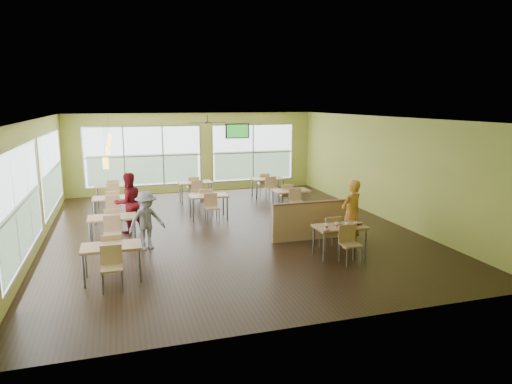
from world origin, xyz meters
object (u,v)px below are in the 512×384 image
(man_plaid, at_px, (351,214))
(food_basket, at_px, (358,223))
(main_table, at_px, (340,231))
(half_wall_divider, at_px, (315,220))

(man_plaid, relative_size, food_basket, 8.10)
(main_table, xyz_separation_m, food_basket, (0.48, -0.02, 0.15))
(man_plaid, xyz_separation_m, food_basket, (-0.09, -0.51, -0.09))
(half_wall_divider, relative_size, food_basket, 11.14)
(food_basket, bearing_deg, half_wall_divider, 107.99)
(food_basket, bearing_deg, main_table, 177.52)
(half_wall_divider, height_order, food_basket, half_wall_divider)
(half_wall_divider, distance_m, man_plaid, 1.17)
(main_table, distance_m, food_basket, 0.50)
(main_table, height_order, man_plaid, man_plaid)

